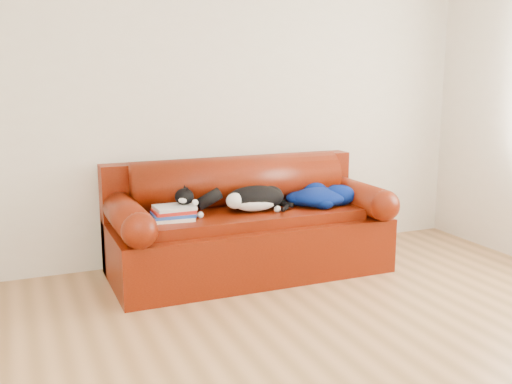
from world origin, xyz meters
TOP-DOWN VIEW (x-y plane):
  - ground at (0.00, 0.00)m, footprint 4.50×4.50m
  - room_shell at (0.12, 0.02)m, footprint 4.52×4.02m
  - sofa_base at (0.04, 1.49)m, footprint 2.10×0.90m
  - sofa_back at (0.04, 1.74)m, footprint 2.10×1.01m
  - book_stack at (-0.57, 1.41)m, footprint 0.32×0.26m
  - cat at (0.06, 1.43)m, footprint 0.68×0.29m
  - blanket at (0.63, 1.43)m, footprint 0.56×0.45m

SIDE VIEW (x-z plane):
  - ground at x=0.00m, z-range 0.00..0.00m
  - sofa_base at x=0.04m, z-range -0.01..0.49m
  - sofa_back at x=0.04m, z-range 0.10..0.98m
  - book_stack at x=-0.57m, z-range 0.50..0.60m
  - blanket at x=0.63m, z-range 0.49..0.65m
  - cat at x=0.06m, z-range 0.47..0.71m
  - room_shell at x=0.12m, z-range 0.36..2.97m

